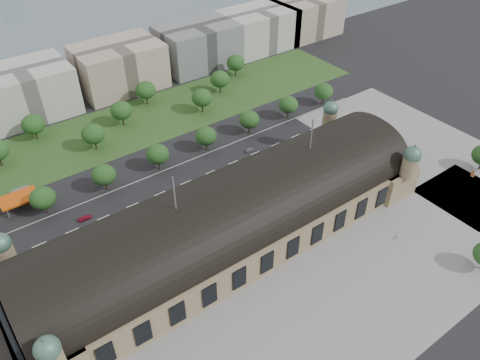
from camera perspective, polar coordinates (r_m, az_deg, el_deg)
ground at (r=167.88m, az=-1.11°, el=-7.35°), size 900.00×900.00×0.00m
station at (r=160.73m, az=-1.16°, el=-4.77°), size 150.00×48.40×44.30m
plaza_south at (r=151.70m, az=12.14°, el=-15.19°), size 190.00×48.00×0.12m
plaza_east at (r=229.27m, az=20.47°, el=3.99°), size 56.00×100.00×0.12m
road_slab at (r=186.37m, az=-12.98°, el=-3.02°), size 260.00×26.00×0.10m
grass_belt at (r=230.46m, az=-17.79°, el=4.83°), size 300.00×45.00×0.10m
petrol_station at (r=200.32m, az=-25.20°, el=-1.78°), size 14.00×13.00×5.05m
lake at (r=418.16m, az=-26.68°, el=17.67°), size 700.00×320.00×0.08m
office_3 at (r=256.64m, az=-24.74°, el=9.72°), size 45.00×32.00×24.00m
office_4 at (r=268.42m, az=-14.51°, el=13.24°), size 45.00×32.00×24.00m
office_5 at (r=288.50m, az=-5.19°, el=16.03°), size 45.00×32.00×24.00m
office_6 at (r=312.37m, az=2.17°, el=17.90°), size 45.00×32.00×24.00m
office_7 at (r=337.22m, az=7.86°, el=19.14°), size 45.00×32.00×24.00m
tree_row_3 at (r=188.29m, az=-22.91°, el=-2.03°), size 9.60×9.60×11.52m
tree_row_4 at (r=192.18m, az=-16.28°, el=0.61°), size 9.60×9.60×11.52m
tree_row_5 at (r=198.91m, az=-9.99°, el=3.10°), size 9.60×9.60×11.52m
tree_row_6 at (r=208.21m, az=-4.17°, el=5.37°), size 9.60×9.60×11.52m
tree_row_7 at (r=219.74m, az=1.13°, el=7.38°), size 9.60×9.60×11.52m
tree_row_8 at (r=233.18m, az=5.91°, el=9.11°), size 9.60×9.60×11.52m
tree_row_9 at (r=248.22m, az=10.17°, el=10.60°), size 9.60×9.60×11.52m
tree_belt_5 at (r=234.73m, az=-23.91°, el=6.22°), size 10.40×10.40×12.48m
tree_belt_6 at (r=217.83m, az=-17.46°, el=5.37°), size 10.40×10.40×12.48m
tree_belt_7 at (r=232.83m, az=-14.27°, el=8.22°), size 10.40×10.40×12.48m
tree_belt_8 at (r=248.95m, az=-11.44°, el=10.68°), size 10.40×10.40×12.48m
tree_belt_9 at (r=237.68m, az=-4.66°, el=9.96°), size 10.40×10.40×12.48m
tree_belt_10 at (r=255.77m, az=-2.47°, el=12.19°), size 10.40×10.40×12.48m
tree_belt_11 at (r=274.51m, az=-0.53°, el=14.10°), size 10.40×10.40×12.48m
traffic_car_2 at (r=176.36m, az=-21.28°, el=-7.64°), size 4.80×2.22×1.33m
traffic_car_3 at (r=184.52m, az=-18.39°, el=-4.41°), size 5.06×2.12×1.46m
traffic_car_4 at (r=194.54m, az=-3.02°, el=0.37°), size 4.45×1.89×1.50m
traffic_car_5 at (r=210.45m, az=1.20°, el=3.68°), size 4.45×1.94×1.42m
parked_car_0 at (r=170.62m, az=-22.39°, el=-9.83°), size 4.88×3.74×1.54m
parked_car_2 at (r=169.73m, az=-23.85°, el=-10.65°), size 5.60×5.14×1.57m
parked_car_3 at (r=167.66m, az=-22.95°, el=-11.10°), size 4.53×3.19×1.43m
parked_car_4 at (r=169.96m, az=-23.15°, el=-10.31°), size 4.99×4.19×1.61m
parked_car_5 at (r=169.64m, az=-20.91°, el=-9.71°), size 5.57×5.05×1.44m
parked_car_6 at (r=171.56m, az=-15.12°, el=-7.47°), size 5.39×4.37×1.47m
bus_west at (r=185.32m, az=-8.09°, el=-1.80°), size 13.74×3.93×3.78m
bus_mid at (r=189.69m, az=-3.91°, el=-0.46°), size 11.94×2.85×3.32m
bus_east at (r=192.21m, az=-1.13°, el=0.18°), size 11.20×3.53×3.07m
advertising_column at (r=217.89m, az=26.56°, el=0.80°), size 1.81×1.81×3.44m
pedestrian_0 at (r=176.69m, az=18.49°, el=-6.65°), size 0.90×0.69×1.62m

